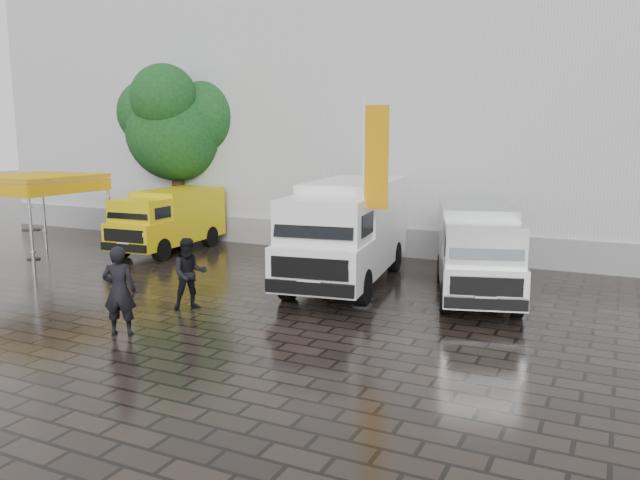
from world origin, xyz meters
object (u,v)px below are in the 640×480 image
(van_silver, at_px, (476,252))
(person_front, at_px, (119,291))
(van_white, at_px, (347,234))
(van_yellow, at_px, (168,221))
(canopy_tent, at_px, (34,180))
(person_tent, at_px, (190,274))
(cocktail_table, at_px, (33,244))
(flagpole, at_px, (370,192))

(van_silver, relative_size, person_front, 2.87)
(van_white, bearing_deg, van_yellow, 159.03)
(van_yellow, xyz_separation_m, van_white, (7.82, -1.75, 0.33))
(van_yellow, xyz_separation_m, van_silver, (11.43, -1.57, 0.08))
(canopy_tent, bearing_deg, person_front, -30.57)
(person_tent, bearing_deg, person_front, -136.56)
(person_front, bearing_deg, van_silver, -157.75)
(van_white, xyz_separation_m, person_front, (-2.48, -6.34, -0.49))
(van_white, distance_m, van_silver, 3.62)
(person_tent, bearing_deg, van_white, 14.37)
(van_white, xyz_separation_m, canopy_tent, (-10.75, -1.46, 1.28))
(canopy_tent, distance_m, cocktail_table, 2.23)
(flagpole, distance_m, person_tent, 4.81)
(van_silver, xyz_separation_m, person_front, (-6.09, -6.52, -0.23))
(flagpole, distance_m, cocktail_table, 12.79)
(van_yellow, height_order, van_white, van_white)
(flagpole, relative_size, cocktail_table, 4.93)
(van_white, xyz_separation_m, person_tent, (-2.41, -4.06, -0.57))
(van_yellow, distance_m, van_white, 8.02)
(person_tent, bearing_deg, van_silver, -9.77)
(van_silver, bearing_deg, person_tent, -161.40)
(flagpole, height_order, cocktail_table, flagpole)
(person_tent, bearing_deg, flagpole, -17.22)
(van_yellow, distance_m, van_silver, 11.54)
(van_silver, xyz_separation_m, cocktail_table, (-14.70, -1.60, -0.68))
(van_silver, distance_m, flagpole, 3.48)
(person_tent, bearing_deg, van_yellow, 88.10)
(van_white, relative_size, cocktail_table, 6.46)
(van_silver, height_order, flagpole, flagpole)
(van_white, distance_m, cocktail_table, 11.22)
(van_yellow, xyz_separation_m, flagpole, (9.29, -3.77, 1.74))
(van_white, distance_m, flagpole, 2.87)
(flagpole, xyz_separation_m, cocktail_table, (-12.56, 0.60, -2.34))
(flagpole, relative_size, person_tent, 2.91)
(cocktail_table, bearing_deg, person_front, -29.78)
(cocktail_table, bearing_deg, van_silver, 6.19)
(canopy_tent, relative_size, person_front, 1.78)
(van_white, bearing_deg, person_tent, -129.11)
(van_silver, bearing_deg, flagpole, -150.71)
(flagpole, bearing_deg, cocktail_table, 177.26)
(flagpole, height_order, person_tent, flagpole)
(van_silver, relative_size, canopy_tent, 1.61)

